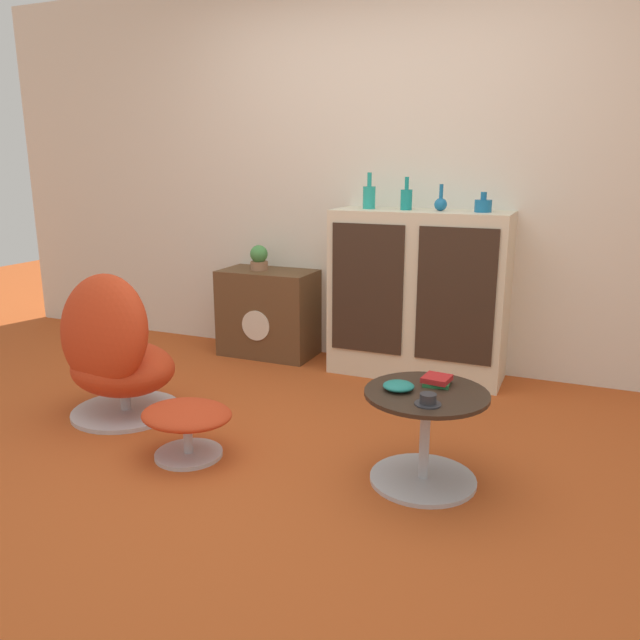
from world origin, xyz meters
TOP-DOWN VIEW (x-y plane):
  - ground_plane at (0.00, 0.00)m, footprint 12.00×12.00m
  - wall_back at (0.00, 1.72)m, footprint 6.40×0.06m
  - sideboard at (0.31, 1.48)m, footprint 1.12×0.42m
  - tv_console at (-0.80, 1.49)m, footprint 0.68×0.39m
  - egg_chair at (-1.03, 0.13)m, footprint 0.68×0.64m
  - ottoman at (-0.38, -0.13)m, footprint 0.44×0.38m
  - coffee_table at (0.71, 0.08)m, footprint 0.53×0.53m
  - vase_leftmost at (-0.04, 1.48)m, footprint 0.08×0.08m
  - vase_inner_left at (0.21, 1.48)m, footprint 0.07×0.07m
  - vase_inner_right at (0.43, 1.48)m, footprint 0.08×0.08m
  - vase_rightmost at (0.69, 1.48)m, footprint 0.10×0.10m
  - potted_plant at (-0.87, 1.49)m, footprint 0.13×0.13m
  - teacup at (0.75, -0.07)m, footprint 0.11×0.11m
  - book_stack at (0.73, 0.18)m, footprint 0.13×0.14m
  - bowl at (0.60, 0.05)m, footprint 0.14×0.14m

SIDE VIEW (x-z plane):
  - ground_plane at x=0.00m, z-range 0.00..0.00m
  - ottoman at x=-0.38m, z-range 0.06..0.32m
  - coffee_table at x=0.71m, z-range 0.02..0.44m
  - tv_console at x=-0.80m, z-range 0.00..0.62m
  - egg_chair at x=-1.03m, z-range -0.04..0.79m
  - bowl at x=0.60m, z-range 0.42..0.46m
  - teacup at x=0.75m, z-range 0.42..0.46m
  - book_stack at x=0.73m, z-range 0.42..0.46m
  - sideboard at x=0.31m, z-range 0.00..1.08m
  - potted_plant at x=-0.87m, z-range 0.62..0.80m
  - vase_rightmost at x=0.69m, z-range 1.06..1.18m
  - vase_inner_right at x=0.43m, z-range 1.05..1.21m
  - vase_inner_left at x=0.21m, z-range 1.05..1.25m
  - vase_leftmost at x=-0.04m, z-range 1.04..1.27m
  - wall_back at x=0.00m, z-range 0.00..2.60m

